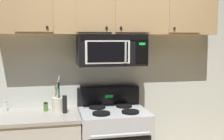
{
  "coord_description": "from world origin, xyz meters",
  "views": [
    {
      "loc": [
        -0.63,
        -2.55,
        1.69
      ],
      "look_at": [
        0.0,
        0.49,
        1.35
      ],
      "focal_mm": 44.36,
      "sensor_mm": 36.0,
      "label": 1
    }
  ],
  "objects_px": {
    "utensil_crock_cream": "(58,102)",
    "salt_shaker": "(6,106)",
    "pepper_mill": "(65,104)",
    "over_range_microwave": "(111,50)",
    "spice_jar": "(46,107)"
  },
  "relations": [
    {
      "from": "over_range_microwave",
      "to": "spice_jar",
      "type": "distance_m",
      "value": 0.97
    },
    {
      "from": "pepper_mill",
      "to": "spice_jar",
      "type": "bearing_deg",
      "value": 147.96
    },
    {
      "from": "utensil_crock_cream",
      "to": "salt_shaker",
      "type": "height_order",
      "value": "utensil_crock_cream"
    },
    {
      "from": "over_range_microwave",
      "to": "salt_shaker",
      "type": "bearing_deg",
      "value": 174.47
    },
    {
      "from": "salt_shaker",
      "to": "pepper_mill",
      "type": "relative_size",
      "value": 0.59
    },
    {
      "from": "utensil_crock_cream",
      "to": "spice_jar",
      "type": "relative_size",
      "value": 4.03
    },
    {
      "from": "salt_shaker",
      "to": "spice_jar",
      "type": "relative_size",
      "value": 1.16
    },
    {
      "from": "over_range_microwave",
      "to": "utensil_crock_cream",
      "type": "relative_size",
      "value": 1.92
    },
    {
      "from": "utensil_crock_cream",
      "to": "pepper_mill",
      "type": "distance_m",
      "value": 0.15
    },
    {
      "from": "utensil_crock_cream",
      "to": "pepper_mill",
      "type": "height_order",
      "value": "utensil_crock_cream"
    },
    {
      "from": "utensil_crock_cream",
      "to": "spice_jar",
      "type": "distance_m",
      "value": 0.14
    },
    {
      "from": "over_range_microwave",
      "to": "utensil_crock_cream",
      "type": "distance_m",
      "value": 0.84
    },
    {
      "from": "utensil_crock_cream",
      "to": "salt_shaker",
      "type": "xyz_separation_m",
      "value": [
        -0.57,
        0.1,
        -0.03
      ]
    },
    {
      "from": "utensil_crock_cream",
      "to": "salt_shaker",
      "type": "distance_m",
      "value": 0.58
    },
    {
      "from": "pepper_mill",
      "to": "spice_jar",
      "type": "distance_m",
      "value": 0.25
    }
  ]
}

